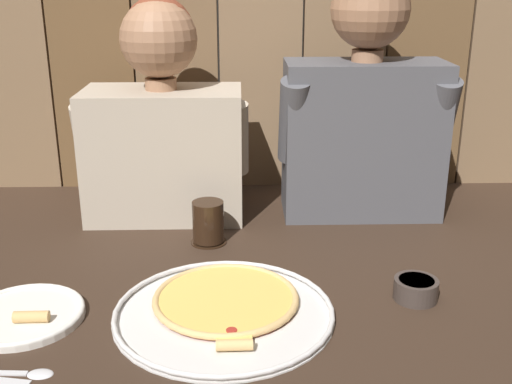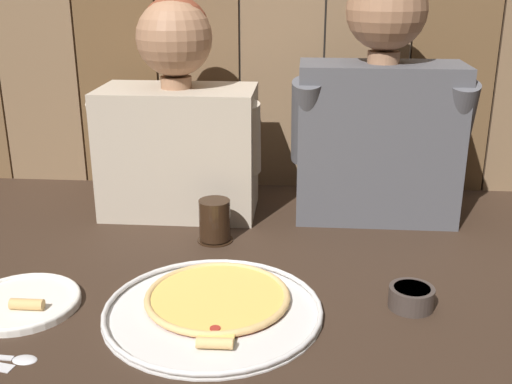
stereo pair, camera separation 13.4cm
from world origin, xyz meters
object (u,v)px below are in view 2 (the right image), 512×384
dinner_plate (22,302)px  pizza_tray (215,305)px  dipping_bowl (411,296)px  diner_left (178,119)px  drinking_glass (215,221)px  diner_right (380,104)px

dinner_plate → pizza_tray: bearing=2.8°
dinner_plate → dipping_bowl: size_ratio=2.58×
dipping_bowl → diner_left: 0.77m
drinking_glass → diner_right: bearing=25.9°
dipping_bowl → dinner_plate: bearing=-175.6°
pizza_tray → dipping_bowl: size_ratio=4.78×
diner_left → pizza_tray: bearing=-72.2°
dinner_plate → drinking_glass: bearing=45.9°
dinner_plate → diner_left: bearing=68.4°
drinking_glass → dipping_bowl: drinking_glass is taller
drinking_glass → dipping_bowl: bearing=-33.9°
pizza_tray → drinking_glass: drinking_glass is taller
dipping_bowl → diner_left: bearing=138.7°
drinking_glass → dipping_bowl: 0.52m
drinking_glass → dipping_bowl: size_ratio=1.18×
dinner_plate → drinking_glass: drinking_glass is taller
pizza_tray → dinner_plate: 0.38m
pizza_tray → diner_left: diner_left is taller
dipping_bowl → drinking_glass: bearing=146.1°
pizza_tray → dinner_plate: bearing=-177.2°
dinner_plate → drinking_glass: size_ratio=2.18×
pizza_tray → diner_right: diner_right is taller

